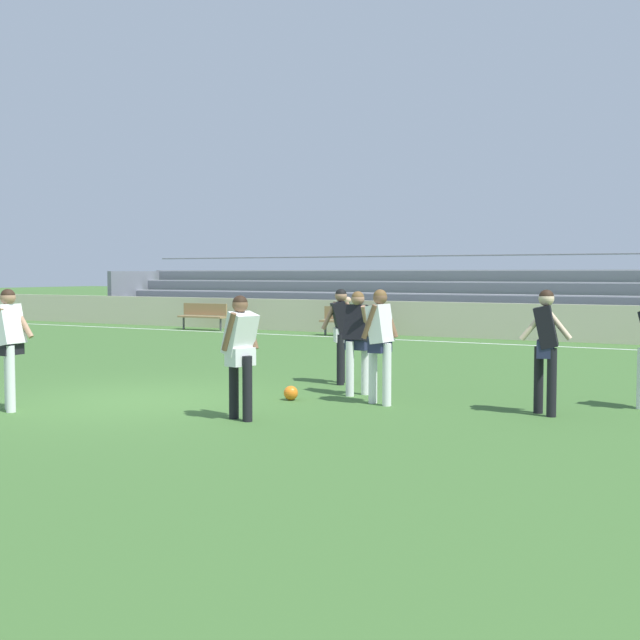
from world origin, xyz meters
TOP-DOWN VIEW (x-y plane):
  - ground_plane at (0.00, 0.00)m, footprint 160.00×160.00m
  - field_line_sideline at (0.00, 12.34)m, footprint 44.00×0.12m
  - sideline_wall at (0.00, 13.99)m, footprint 48.00×0.16m
  - bleacher_stand at (-1.32, 16.58)m, footprint 27.18×3.45m
  - bench_near_wall_gap at (-8.63, 12.91)m, footprint 1.80×0.40m
  - bench_centre_sideline at (-3.07, 12.91)m, footprint 1.80×0.40m
  - spectator_seated at (-3.07, 12.79)m, footprint 0.36×0.42m
  - player_dark_wide_left at (2.64, 2.04)m, footprint 0.46×0.43m
  - player_white_deep_cover at (3.33, 1.39)m, footprint 0.43×0.47m
  - player_white_wide_right at (2.27, -0.68)m, footprint 0.44×0.53m
  - player_white_on_ball at (-0.99, -1.64)m, footprint 0.55×0.45m
  - player_dark_challenging at (1.78, 3.12)m, footprint 0.64×0.51m
  - player_dark_trailing_run at (5.68, 1.66)m, footprint 0.63×0.47m
  - soccer_ball at (1.97, 1.10)m, footprint 0.22×0.22m

SIDE VIEW (x-z plane):
  - ground_plane at x=0.00m, z-range 0.00..0.00m
  - field_line_sideline at x=0.00m, z-range 0.00..0.01m
  - soccer_ball at x=1.97m, z-range 0.00..0.22m
  - sideline_wall at x=0.00m, z-range 0.00..1.06m
  - bench_near_wall_gap at x=-8.63m, z-range 0.10..1.00m
  - bench_centre_sideline at x=-3.07m, z-range 0.10..1.00m
  - spectator_seated at x=-3.07m, z-range 0.10..1.31m
  - player_white_wide_right at x=2.27m, z-range 0.15..1.80m
  - player_dark_wide_left at x=2.64m, z-range 0.16..1.81m
  - player_dark_challenging at x=1.78m, z-range 0.16..1.82m
  - player_white_deep_cover at x=3.33m, z-range 0.17..1.87m
  - player_dark_trailing_run at x=5.68m, z-range 0.17..1.88m
  - player_white_on_ball at x=-0.99m, z-range 0.17..1.89m
  - bleacher_stand at x=-1.32m, z-range -0.18..2.40m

